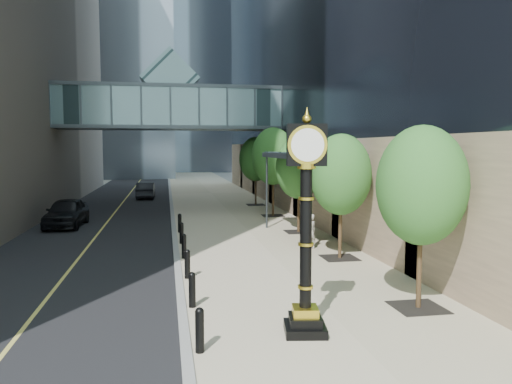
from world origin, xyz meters
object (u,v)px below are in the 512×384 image
pedestrian (310,231)px  car_far (146,190)px  street_clock (306,240)px  car_near (67,212)px

pedestrian → car_far: bearing=-94.7°
street_clock → car_far: street_clock is taller
street_clock → car_near: bearing=125.1°
car_near → pedestrian: bearing=-34.3°
pedestrian → car_far: 26.18m
street_clock → car_far: bearing=107.9°
pedestrian → car_near: (-12.05, 8.93, -0.01)m
car_near → car_far: car_near is taller
pedestrian → car_far: size_ratio=0.36×
street_clock → car_near: street_clock is taller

